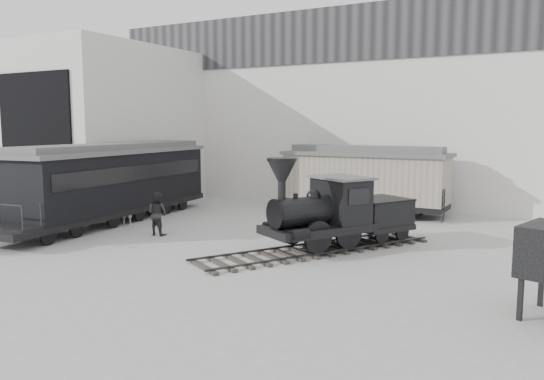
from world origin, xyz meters
The scene contains 8 objects.
ground centered at (0.00, 0.00, 0.00)m, with size 90.00×90.00×0.00m, color #9E9E9B.
north_wall centered at (0.00, 14.98, 5.55)m, with size 34.00×2.51×11.00m.
west_pavilion centered at (-14.50, 9.96, 4.49)m, with size 7.00×12.11×9.00m.
locomotive centered at (1.85, 3.69, 1.23)m, with size 6.62×9.16×3.34m.
boxcar centered at (0.29, 11.96, 1.84)m, with size 8.62×2.90×3.50m.
passenger_coach centered at (-9.36, 4.16, 1.89)m, with size 3.71×12.95×3.42m.
visitor_a centered at (-8.45, 3.89, 0.81)m, with size 0.59×0.39×1.62m, color silver.
visitor_b centered at (-5.52, 2.61, 0.91)m, with size 0.88×0.69×1.82m, color #262728.
Camera 1 is at (8.87, -14.24, 4.52)m, focal length 35.00 mm.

